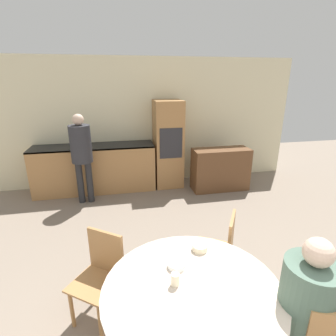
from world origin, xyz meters
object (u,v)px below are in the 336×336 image
person_standing (81,150)px  bowl_near (200,247)px  cup (175,280)px  dining_table (191,310)px  bowl_centre (177,265)px  oven_unit (168,144)px  chair_far_left (101,272)px  person_seated (309,309)px  chair_far_right (221,247)px  sideboard (220,169)px

person_standing → bowl_near: (1.27, -2.77, -0.23)m
cup → dining_table: bearing=-24.0°
dining_table → person_standing: size_ratio=0.82×
bowl_centre → oven_unit: bearing=79.5°
chair_far_left → person_seated: size_ratio=0.69×
chair_far_left → chair_far_right: size_ratio=1.00×
sideboard → cup: size_ratio=11.56×
dining_table → bowl_centre: bearing=104.4°
oven_unit → person_seated: 4.03m
chair_far_left → bowl_near: size_ratio=6.17×
cup → bowl_near: (0.31, 0.36, -0.02)m
oven_unit → cup: 3.73m
oven_unit → person_standing: bearing=-162.3°
cup → sideboard: bearing=62.2°
sideboard → bowl_centre: sideboard is taller
oven_unit → bowl_near: (-0.39, -3.30, -0.13)m
oven_unit → person_standing: 1.74m
cup → bowl_near: bearing=49.5°
oven_unit → sideboard: (1.00, -0.45, -0.46)m
bowl_near → chair_far_right: bearing=43.3°
person_standing → cup: bearing=-73.0°
sideboard → bowl_near: (-1.38, -2.85, 0.34)m
person_seated → bowl_near: 0.91m
cup → bowl_centre: bearing=73.4°
sideboard → chair_far_right: size_ratio=1.33×
dining_table → bowl_centre: (-0.06, 0.24, 0.24)m
person_standing → chair_far_right: bearing=-56.3°
oven_unit → chair_far_right: 2.99m
sideboard → person_standing: 2.71m
cup → bowl_centre: size_ratio=0.66×
oven_unit → bowl_centre: bearing=-100.5°
oven_unit → sideboard: size_ratio=1.56×
person_seated → cup: bearing=156.6°
chair_far_left → person_seated: bearing=3.0°
chair_far_right → person_standing: bearing=-115.6°
chair_far_right → sideboard: bearing=-171.6°
bowl_near → bowl_centre: (-0.25, -0.17, -0.01)m
chair_far_left → person_standing: 2.65m
chair_far_right → cup: bearing=-12.9°
chair_far_left → chair_far_right: (1.24, 0.13, 0.00)m
person_standing → cup: size_ratio=16.42×
chair_far_left → person_standing: bearing=134.6°
oven_unit → cup: oven_unit is taller
person_standing → cup: (0.96, -3.13, -0.21)m
chair_far_right → person_standing: (-1.62, 2.43, 0.52)m
person_seated → chair_far_left: bearing=146.9°
chair_far_right → cup: (-0.67, -0.70, 0.30)m
person_seated → cup: (-0.85, 0.37, 0.08)m
person_seated → sideboard: bearing=76.7°
bowl_near → person_seated: bearing=-53.5°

